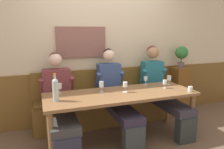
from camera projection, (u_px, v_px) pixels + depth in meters
ground_plane at (125, 146)px, 3.00m from camera, size 6.80×6.80×0.02m
room_wall_back at (102, 42)px, 3.72m from camera, size 6.80×0.12×2.80m
wood_wainscot_panel at (103, 94)px, 3.86m from camera, size 6.80×0.03×0.91m
wall_bench at (107, 107)px, 3.71m from camera, size 2.46×0.42×0.94m
dining_table at (121, 98)px, 3.04m from camera, size 2.16×0.76×0.73m
person_right_seat at (59, 100)px, 3.05m from camera, size 0.53×1.19×1.28m
person_center_right_seat at (115, 93)px, 3.34m from camera, size 0.48×1.19×1.31m
person_left_seat at (160, 86)px, 3.62m from camera, size 0.48×1.20×1.34m
wine_bottle_amber_mid at (55, 89)px, 2.64m from camera, size 0.08×0.08×0.36m
wine_glass_mid_right at (125, 85)px, 3.04m from camera, size 0.07×0.07×0.15m
wine_glass_near_bucket at (169, 78)px, 3.48m from camera, size 0.07×0.07×0.15m
wine_glass_center_rear at (165, 82)px, 3.25m from camera, size 0.06×0.06×0.13m
wine_glass_mid_left at (60, 87)px, 3.00m from camera, size 0.06×0.06×0.14m
wine_glass_center_front at (146, 79)px, 3.45m from camera, size 0.06×0.06×0.14m
wine_glass_left_end at (101, 85)px, 3.05m from camera, size 0.07×0.07×0.16m
water_tumbler_right at (190, 89)px, 3.07m from camera, size 0.07×0.07×0.08m
corner_pedestal at (179, 90)px, 4.21m from camera, size 0.28×0.28×0.89m
potted_plant at (182, 54)px, 4.06m from camera, size 0.24×0.24×0.42m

